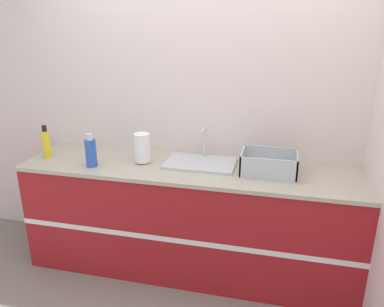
% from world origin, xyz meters
% --- Properties ---
extents(ground_plane, '(12.00, 12.00, 0.00)m').
position_xyz_m(ground_plane, '(0.00, 0.00, 0.00)').
color(ground_plane, slate).
extents(wall_back, '(4.97, 0.06, 2.60)m').
position_xyz_m(wall_back, '(0.00, 0.65, 1.30)').
color(wall_back, silver).
rests_on(wall_back, ground_plane).
extents(counter_cabinet, '(2.59, 0.65, 0.89)m').
position_xyz_m(counter_cabinet, '(0.00, 0.31, 0.44)').
color(counter_cabinet, maroon).
rests_on(counter_cabinet, ground_plane).
extents(sink, '(0.54, 0.34, 0.26)m').
position_xyz_m(sink, '(0.07, 0.38, 0.91)').
color(sink, silver).
rests_on(sink, counter_cabinet).
extents(paper_towel_roll, '(0.12, 0.12, 0.24)m').
position_xyz_m(paper_towel_roll, '(-0.38, 0.32, 1.01)').
color(paper_towel_roll, '#4C4C51').
rests_on(paper_towel_roll, counter_cabinet).
extents(dish_rack, '(0.40, 0.29, 0.16)m').
position_xyz_m(dish_rack, '(0.59, 0.32, 0.95)').
color(dish_rack, '#B7BABF').
rests_on(dish_rack, counter_cabinet).
extents(bottle_blue, '(0.08, 0.08, 0.26)m').
position_xyz_m(bottle_blue, '(-0.73, 0.15, 1.00)').
color(bottle_blue, '#2D56B7').
rests_on(bottle_blue, counter_cabinet).
extents(bottle_yellow, '(0.07, 0.07, 0.27)m').
position_xyz_m(bottle_yellow, '(-1.17, 0.25, 1.01)').
color(bottle_yellow, yellow).
rests_on(bottle_yellow, counter_cabinet).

